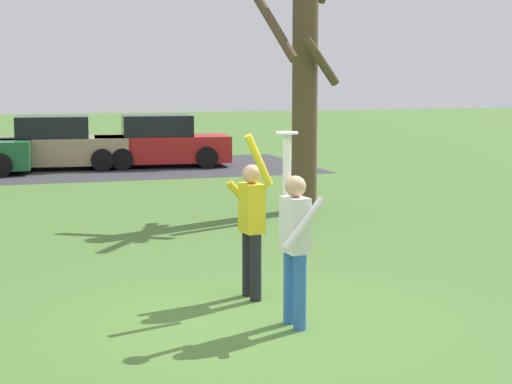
# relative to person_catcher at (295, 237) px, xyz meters

# --- Properties ---
(ground_plane) EXTENTS (120.00, 120.00, 0.00)m
(ground_plane) POSITION_rel_person_catcher_xyz_m (-0.33, 0.28, -0.98)
(ground_plane) COLOR #4C7533
(person_catcher) EXTENTS (0.49, 0.56, 2.08)m
(person_catcher) POSITION_rel_person_catcher_xyz_m (0.00, 0.00, 0.00)
(person_catcher) COLOR #3366B7
(person_catcher) RESTS_ON ground_plane
(person_defender) EXTENTS (0.49, 0.57, 2.04)m
(person_defender) POSITION_rel_person_catcher_xyz_m (-0.10, 1.26, -0.00)
(person_defender) COLOR black
(person_defender) RESTS_ON ground_plane
(frisbee_disc) EXTENTS (0.24, 0.24, 0.02)m
(frisbee_disc) POSITION_rel_person_catcher_xyz_m (-0.02, 0.22, 1.11)
(frisbee_disc) COLOR white
(frisbee_disc) RESTS_ON person_catcher
(parked_car_tan) EXTENTS (4.26, 2.36, 1.59)m
(parked_car_tan) POSITION_rel_person_catcher_xyz_m (-1.24, 17.23, -0.25)
(parked_car_tan) COLOR tan
(parked_car_tan) RESTS_ON ground_plane
(parked_car_red) EXTENTS (4.26, 2.36, 1.59)m
(parked_car_red) POSITION_rel_person_catcher_xyz_m (1.88, 17.02, -0.25)
(parked_car_red) COLOR red
(parked_car_red) RESTS_ON ground_plane
(parking_strip) EXTENTS (15.14, 6.40, 0.01)m
(parking_strip) POSITION_rel_person_catcher_xyz_m (-1.21, 16.83, -0.98)
(parking_strip) COLOR #38383D
(parking_strip) RESTS_ON ground_plane
(bare_tree_tall) EXTENTS (2.16, 2.13, 6.18)m
(bare_tree_tall) POSITION_rel_person_catcher_xyz_m (3.01, 7.51, 1.84)
(bare_tree_tall) COLOR brown
(bare_tree_tall) RESTS_ON ground_plane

